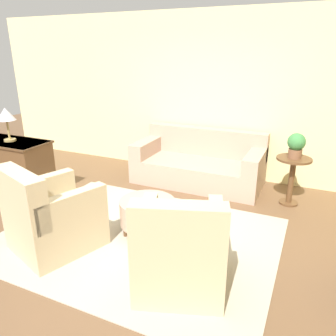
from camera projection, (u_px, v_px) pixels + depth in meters
The scene contains 11 objects.
ground_plane at pixel (138, 238), 3.96m from camera, with size 16.00×16.00×0.00m, color brown.
wall_back at pixel (209, 96), 5.71m from camera, with size 9.06×0.12×2.80m.
rug at pixel (138, 238), 3.96m from camera, with size 3.24×2.46×0.01m.
couch at pixel (199, 165), 5.58m from camera, with size 2.13×0.98×0.88m.
armchair_left at pixel (51, 218), 3.65m from camera, with size 1.04×1.09×0.99m.
armchair_right at pixel (180, 252), 3.04m from camera, with size 1.04×1.09×0.99m.
ottoman_table at pixel (148, 212), 4.01m from camera, with size 0.68×0.68×0.42m.
side_table at pixel (292, 174), 4.71m from camera, with size 0.49×0.49×0.71m.
dresser at pixel (15, 167), 5.04m from camera, with size 1.16×0.59×0.87m.
potted_plant_on_side_table at pixel (296, 145), 4.57m from camera, with size 0.25×0.25×0.36m.
table_lamp at pixel (6, 116), 4.77m from camera, with size 0.27×0.27×0.50m.
Camera 1 is at (1.76, -2.98, 2.14)m, focal length 35.00 mm.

